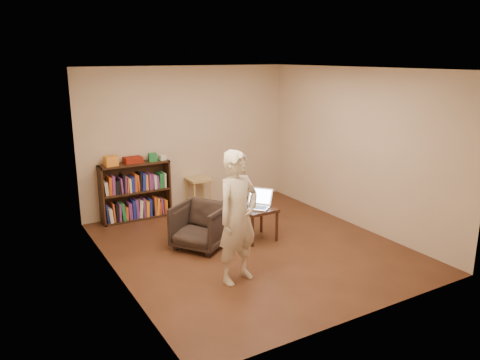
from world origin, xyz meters
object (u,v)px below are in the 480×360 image
armchair (201,226)px  side_table (257,213)px  bookshelf (136,194)px  person (238,217)px  laptop (258,203)px  stool (199,184)px

armchair → side_table: 0.91m
bookshelf → person: 2.96m
armchair → laptop: 0.96m
stool → armchair: armchair is taller
person → armchair: bearing=74.3°
bookshelf → stool: (1.18, -0.06, 0.04)m
person → side_table: bearing=34.3°
bookshelf → stool: 1.18m
laptop → person: bearing=-81.3°
stool → laptop: size_ratio=1.06×
bookshelf → armchair: 1.77m
side_table → laptop: laptop is taller
armchair → side_table: armchair is taller
stool → bookshelf: bearing=176.9°
armchair → laptop: laptop is taller
armchair → person: bearing=-36.9°
bookshelf → side_table: bearing=-55.1°
stool → person: size_ratio=0.35×
side_table → laptop: bearing=53.5°
side_table → person: 1.45m
armchair → person: person is taller
stool → side_table: 1.82m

